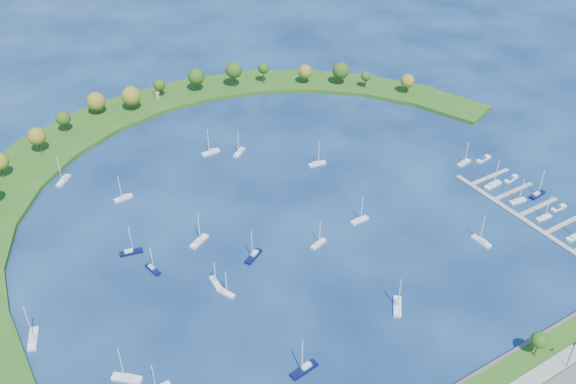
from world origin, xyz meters
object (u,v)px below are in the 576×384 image
docked_boat_9 (511,179)px  moored_boat_15 (253,255)px  moored_boat_11 (481,241)px  docked_boat_5 (558,208)px  moored_boat_3 (63,180)px  docked_boat_6 (518,200)px  moored_boat_9 (211,152)px  moored_boat_16 (131,252)px  docked_boat_7 (537,194)px  docked_boat_10 (464,162)px  dock_system (544,219)px  moored_boat_19 (127,378)px  docked_boat_11 (483,159)px  docked_boat_4 (544,217)px  moored_boat_12 (153,268)px  moored_boat_10 (304,369)px  harbor_tower (157,96)px  moored_boat_5 (225,292)px  docked_boat_2 (575,236)px  moored_boat_0 (199,241)px  moored_boat_8 (33,338)px  moored_boat_17 (397,305)px  moored_boat_1 (123,197)px  docked_boat_8 (493,184)px  moored_boat_6 (215,282)px  moored_boat_7 (239,151)px  moored_boat_4 (360,219)px  moored_boat_2 (318,243)px  moored_boat_13 (317,163)px

docked_boat_9 → moored_boat_15: bearing=163.2°
moored_boat_11 → docked_boat_5: moored_boat_11 is taller
moored_boat_3 → docked_boat_6: bearing=97.0°
moored_boat_9 → moored_boat_16: 75.16m
moored_boat_9 → docked_boat_7: (101.94, -104.22, -0.01)m
moored_boat_16 → docked_boat_10: size_ratio=1.13×
docked_boat_6 → docked_boat_9: bearing=59.3°
dock_system → moored_boat_19: (-170.28, 13.28, 0.60)m
docked_boat_11 → docked_boat_4: bearing=-112.7°
moored_boat_12 → docked_boat_5: size_ratio=1.43×
docked_boat_10 → moored_boat_10: bearing=-161.9°
harbor_tower → moored_boat_9: (1.01, -61.24, -3.10)m
dock_system → docked_boat_4: bearing=55.2°
moored_boat_5 → docked_boat_2: bearing=48.1°
moored_boat_16 → dock_system: bearing=-11.8°
moored_boat_9 → docked_boat_4: bearing=127.2°
moored_boat_0 → moored_boat_9: size_ratio=1.03×
moored_boat_15 → docked_boat_11: bearing=151.5°
moored_boat_0 → docked_boat_4: bearing=-52.7°
moored_boat_8 → moored_boat_17: moored_boat_8 is taller
moored_boat_1 → docked_boat_8: size_ratio=0.89×
moored_boat_6 → moored_boat_15: size_ratio=0.79×
docked_boat_6 → docked_boat_7: size_ratio=0.91×
docked_boat_6 → moored_boat_7: bearing=138.2°
docked_boat_6 → moored_boat_1: bearing=155.6°
moored_boat_15 → moored_boat_17: bearing=90.8°
moored_boat_3 → moored_boat_17: 155.25m
moored_boat_15 → docked_boat_4: 118.35m
docked_boat_4 → docked_boat_10: docked_boat_10 is taller
docked_boat_5 → harbor_tower: bearing=121.5°
moored_boat_4 → docked_boat_2: bearing=-39.3°
moored_boat_16 → moored_boat_19: bearing=-98.8°
docked_boat_6 → docked_boat_9: docked_boat_6 is taller
moored_boat_3 → docked_boat_10: 179.06m
moored_boat_5 → docked_boat_5: bearing=55.5°
moored_boat_19 → docked_boat_4: 171.01m
docked_boat_4 → docked_boat_10: size_ratio=0.95×
moored_boat_10 → docked_boat_4: size_ratio=1.30×
moored_boat_17 → docked_boat_11: 107.55m
docked_boat_6 → moored_boat_2: bearing=174.6°
moored_boat_8 → docked_boat_4: size_ratio=1.33×
moored_boat_2 → docked_boat_6: size_ratio=0.95×
moored_boat_1 → moored_boat_7: bearing=-176.3°
moored_boat_0 → moored_boat_15: size_ratio=1.00×
moored_boat_8 → moored_boat_15: moored_boat_8 is taller
dock_system → docked_boat_4: (0.24, 0.34, 0.52)m
moored_boat_1 → docked_boat_11: size_ratio=1.32×
moored_boat_7 → docked_boat_10: size_ratio=1.09×
moored_boat_13 → docked_boat_2: (54.90, -96.32, -0.01)m
dock_system → docked_boat_8: 27.61m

